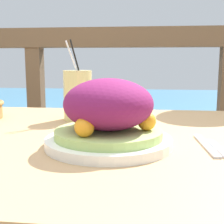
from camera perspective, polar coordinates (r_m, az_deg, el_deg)
patio_table at (r=0.81m, az=-0.44°, el=-10.55°), size 1.28×0.87×0.75m
railing_fence at (r=1.49m, az=2.96°, el=3.11°), size 2.80×0.08×1.09m
sea_backdrop at (r=4.05m, az=5.17°, el=-1.19°), size 12.00×4.00×0.39m
salad_plate at (r=0.68m, az=-0.66°, el=-0.96°), size 0.28×0.28×0.15m
drink_glass at (r=0.99m, az=-6.28°, el=3.10°), size 0.09×0.09×0.25m
fork at (r=0.72m, az=16.82°, el=-5.85°), size 0.03×0.18×0.00m
knife at (r=0.68m, az=19.44°, el=-6.88°), size 0.03×0.18×0.00m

